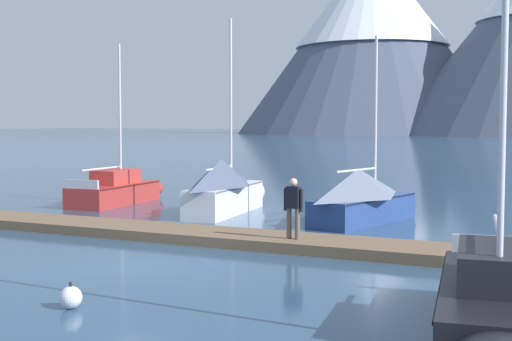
% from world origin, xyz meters
% --- Properties ---
extents(ground_plane, '(700.00, 700.00, 0.00)m').
position_xyz_m(ground_plane, '(0.00, 0.00, 0.00)').
color(ground_plane, '#2D4C6B').
extents(mountain_west_summit, '(89.48, 89.48, 62.07)m').
position_xyz_m(mountain_west_summit, '(-73.34, 210.40, 33.13)').
color(mountain_west_summit, '#4C566B').
rests_on(mountain_west_summit, ground).
extents(dock, '(23.80, 3.92, 0.30)m').
position_xyz_m(dock, '(0.00, 4.00, 0.15)').
color(dock, brown).
rests_on(dock, ground).
extents(sailboat_nearest_berth, '(2.60, 6.42, 6.95)m').
position_xyz_m(sailboat_nearest_berth, '(-9.38, 10.35, 0.58)').
color(sailboat_nearest_berth, '#B2332D').
rests_on(sailboat_nearest_berth, ground).
extents(sailboat_second_berth, '(2.61, 6.78, 7.60)m').
position_xyz_m(sailboat_second_berth, '(-3.50, 9.80, 1.01)').
color(sailboat_second_berth, white).
rests_on(sailboat_second_berth, ground).
extents(sailboat_mid_dock_port, '(2.37, 5.98, 6.62)m').
position_xyz_m(sailboat_mid_dock_port, '(2.15, 9.93, 0.92)').
color(sailboat_mid_dock_port, navy).
rests_on(sailboat_mid_dock_port, ground).
extents(sailboat_mid_dock_starboard, '(2.98, 6.55, 7.63)m').
position_xyz_m(sailboat_mid_dock_starboard, '(9.02, -2.08, 0.61)').
color(sailboat_mid_dock_starboard, black).
rests_on(sailboat_mid_dock_starboard, ground).
extents(person_on_dock, '(0.59, 0.22, 1.69)m').
position_xyz_m(person_on_dock, '(2.40, 3.90, 1.26)').
color(person_on_dock, brown).
rests_on(person_on_dock, dock).
extents(mooring_buoy_channel_marker, '(0.43, 0.43, 0.51)m').
position_xyz_m(mooring_buoy_channel_marker, '(1.57, -3.74, 0.22)').
color(mooring_buoy_channel_marker, white).
rests_on(mooring_buoy_channel_marker, ground).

